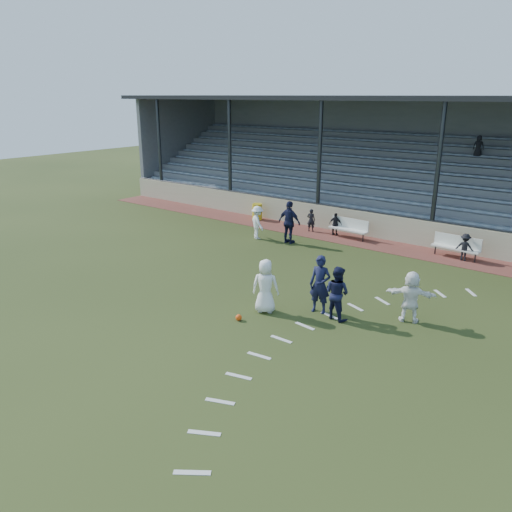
% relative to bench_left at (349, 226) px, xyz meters
% --- Properties ---
extents(ground, '(90.00, 90.00, 0.00)m').
position_rel_bench_left_xyz_m(ground, '(0.62, -10.67, -0.58)').
color(ground, '#2D3917').
rests_on(ground, ground).
extents(cinder_track, '(34.00, 2.00, 0.02)m').
position_rel_bench_left_xyz_m(cinder_track, '(0.62, -0.17, -0.57)').
color(cinder_track, brown).
rests_on(cinder_track, ground).
extents(retaining_wall, '(34.00, 0.18, 1.20)m').
position_rel_bench_left_xyz_m(retaining_wall, '(0.62, 0.88, 0.02)').
color(retaining_wall, beige).
rests_on(retaining_wall, ground).
extents(bench_left, '(2.02, 0.58, 0.95)m').
position_rel_bench_left_xyz_m(bench_left, '(0.00, 0.00, 0.00)').
color(bench_left, white).
rests_on(bench_left, cinder_track).
extents(bench_right, '(2.02, 0.59, 0.95)m').
position_rel_bench_left_xyz_m(bench_right, '(5.07, 0.02, 0.00)').
color(bench_right, white).
rests_on(bench_right, cinder_track).
extents(trash_bin, '(0.55, 0.55, 0.88)m').
position_rel_bench_left_xyz_m(trash_bin, '(-5.80, 0.24, -0.12)').
color(trash_bin, gold).
rests_on(trash_bin, cinder_track).
extents(football, '(0.20, 0.20, 0.20)m').
position_rel_bench_left_xyz_m(football, '(1.70, -10.44, -0.49)').
color(football, '#EE490E').
rests_on(football, ground).
extents(player_white_lead, '(1.01, 0.88, 1.75)m').
position_rel_bench_left_xyz_m(player_white_lead, '(1.95, -9.40, 0.29)').
color(player_white_lead, white).
rests_on(player_white_lead, ground).
extents(player_navy_lead, '(0.76, 0.57, 1.88)m').
position_rel_bench_left_xyz_m(player_navy_lead, '(3.34, -8.37, 0.36)').
color(player_navy_lead, '#131636').
rests_on(player_navy_lead, ground).
extents(player_navy_mid, '(0.92, 0.77, 1.70)m').
position_rel_bench_left_xyz_m(player_navy_mid, '(4.00, -8.46, 0.27)').
color(player_navy_mid, '#131636').
rests_on(player_navy_mid, ground).
extents(player_white_wing, '(1.19, 1.03, 1.60)m').
position_rel_bench_left_xyz_m(player_white_wing, '(-3.46, -2.78, 0.22)').
color(player_white_wing, white).
rests_on(player_white_wing, ground).
extents(player_navy_wing, '(1.18, 0.51, 2.00)m').
position_rel_bench_left_xyz_m(player_navy_wing, '(-1.81, -2.48, 0.42)').
color(player_navy_wing, '#131636').
rests_on(player_navy_wing, ground).
extents(player_white_back, '(1.57, 0.96, 1.62)m').
position_rel_bench_left_xyz_m(player_white_back, '(5.87, -7.26, 0.22)').
color(player_white_back, white).
rests_on(player_white_back, ground).
extents(sub_left_near, '(0.48, 0.39, 1.16)m').
position_rel_bench_left_xyz_m(sub_left_near, '(-2.10, -0.08, 0.01)').
color(sub_left_near, black).
rests_on(sub_left_near, cinder_track).
extents(sub_left_far, '(0.68, 0.38, 1.10)m').
position_rel_bench_left_xyz_m(sub_left_far, '(-0.77, 0.05, -0.01)').
color(sub_left_far, black).
rests_on(sub_left_far, cinder_track).
extents(sub_right, '(0.78, 0.49, 1.16)m').
position_rel_bench_left_xyz_m(sub_right, '(5.46, -0.19, 0.02)').
color(sub_right, black).
rests_on(sub_right, cinder_track).
extents(grandstand, '(34.60, 9.00, 6.61)m').
position_rel_bench_left_xyz_m(grandstand, '(0.62, 5.59, 1.62)').
color(grandstand, slate).
rests_on(grandstand, ground).
extents(penalty_arc, '(3.89, 14.63, 0.01)m').
position_rel_bench_left_xyz_m(penalty_arc, '(4.74, -10.67, -0.58)').
color(penalty_arc, silver).
rests_on(penalty_arc, ground).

